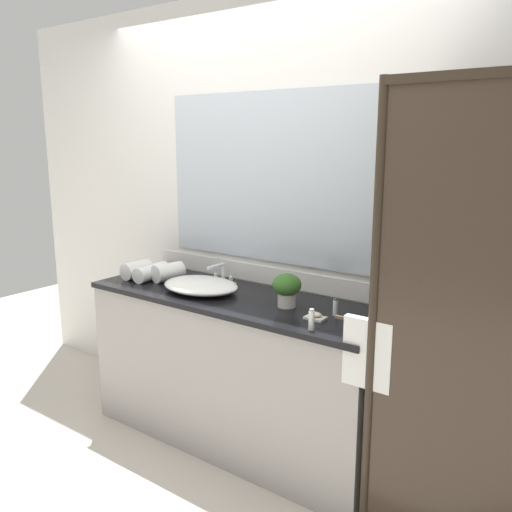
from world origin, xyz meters
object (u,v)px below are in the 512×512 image
at_px(faucet, 222,277).
at_px(potted_plant, 287,288).
at_px(soap_dish, 315,316).
at_px(rolled_towel_far_edge, 168,272).
at_px(amenity_bottle_conditioner, 311,320).
at_px(amenity_bottle_lotion, 335,307).
at_px(rolled_towel_middle, 152,272).
at_px(sink_basin, 201,285).
at_px(rolled_towel_near_edge, 137,269).

bearing_deg(faucet, potted_plant, -14.18).
bearing_deg(faucet, soap_dish, -16.22).
relative_size(soap_dish, rolled_towel_far_edge, 0.53).
relative_size(soap_dish, amenity_bottle_conditioner, 1.00).
xyz_separation_m(amenity_bottle_lotion, rolled_towel_middle, (-1.27, -0.05, 0.00)).
xyz_separation_m(sink_basin, amenity_bottle_lotion, (0.84, 0.07, 0.01)).
distance_m(faucet, rolled_towel_near_edge, 0.58).
bearing_deg(rolled_towel_middle, sink_basin, -3.03).
height_order(sink_basin, faucet, faucet).
relative_size(potted_plant, amenity_bottle_lotion, 2.00).
relative_size(sink_basin, rolled_towel_near_edge, 2.48).
bearing_deg(amenity_bottle_lotion, rolled_towel_middle, -177.89).
distance_m(potted_plant, amenity_bottle_lotion, 0.28).
height_order(soap_dish, rolled_towel_near_edge, rolled_towel_near_edge).
distance_m(amenity_bottle_lotion, rolled_towel_far_edge, 1.16).
bearing_deg(sink_basin, potted_plant, 5.08).
distance_m(sink_basin, soap_dish, 0.78).
xyz_separation_m(soap_dish, rolled_towel_middle, (-1.22, 0.06, 0.03)).
xyz_separation_m(faucet, amenity_bottle_lotion, (0.84, -0.12, -0.00)).
height_order(potted_plant, rolled_towel_far_edge, potted_plant).
distance_m(faucet, rolled_towel_middle, 0.47).
bearing_deg(rolled_towel_far_edge, amenity_bottle_lotion, 0.43).
distance_m(amenity_bottle_lotion, rolled_towel_middle, 1.27).
bearing_deg(rolled_towel_far_edge, rolled_towel_near_edge, -164.13).
xyz_separation_m(rolled_towel_middle, rolled_towel_far_edge, (0.11, 0.04, 0.01)).
height_order(faucet, amenity_bottle_lotion, faucet).
distance_m(potted_plant, amenity_bottle_conditioner, 0.37).
height_order(faucet, amenity_bottle_conditioner, faucet).
bearing_deg(soap_dish, sink_basin, 177.34).
bearing_deg(amenity_bottle_lotion, sink_basin, -175.24).
height_order(amenity_bottle_lotion, rolled_towel_near_edge, rolled_towel_near_edge).
bearing_deg(faucet, amenity_bottle_lotion, -8.28).
bearing_deg(soap_dish, potted_plant, 158.86).
bearing_deg(amenity_bottle_lotion, rolled_towel_near_edge, -177.04).
relative_size(potted_plant, soap_dish, 1.78).
xyz_separation_m(soap_dish, amenity_bottle_conditioner, (0.06, -0.14, 0.03)).
distance_m(soap_dish, rolled_towel_near_edge, 1.33).
bearing_deg(faucet, rolled_towel_middle, -158.77).
relative_size(soap_dish, amenity_bottle_lotion, 1.12).
height_order(faucet, rolled_towel_middle, faucet).
relative_size(soap_dish, rolled_towel_middle, 0.39).
xyz_separation_m(soap_dish, rolled_towel_near_edge, (-1.33, 0.03, 0.04)).
bearing_deg(sink_basin, rolled_towel_middle, 176.97).
xyz_separation_m(faucet, rolled_towel_near_edge, (-0.54, -0.19, 0.01)).
bearing_deg(rolled_towel_near_edge, faucet, 19.54).
bearing_deg(amenity_bottle_conditioner, rolled_towel_middle, 171.08).
xyz_separation_m(amenity_bottle_conditioner, amenity_bottle_lotion, (-0.01, 0.25, -0.01)).
height_order(soap_dish, rolled_towel_middle, rolled_towel_middle).
height_order(amenity_bottle_conditioner, rolled_towel_middle, amenity_bottle_conditioner).
height_order(faucet, rolled_towel_near_edge, faucet).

